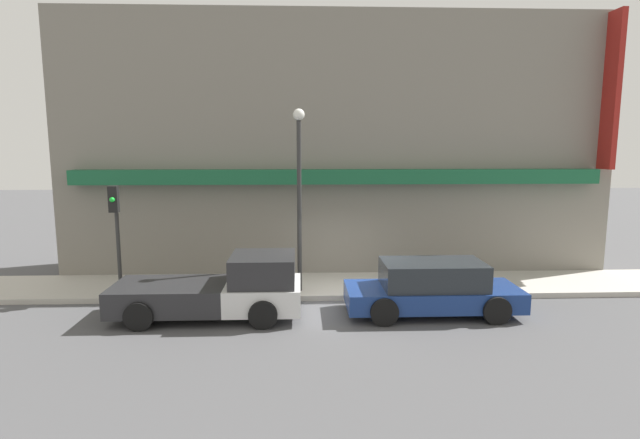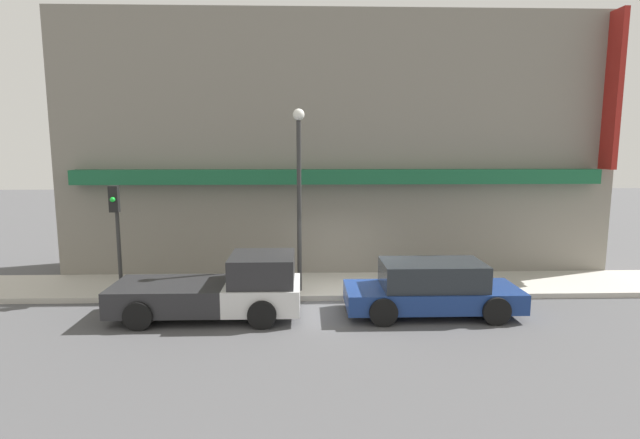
{
  "view_description": "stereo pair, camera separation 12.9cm",
  "coord_description": "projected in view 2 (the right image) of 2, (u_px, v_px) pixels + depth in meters",
  "views": [
    {
      "loc": [
        -1.33,
        -14.76,
        4.73
      ],
      "look_at": [
        -0.69,
        1.12,
        2.37
      ],
      "focal_mm": 28.0,
      "sensor_mm": 36.0,
      "label": 1
    },
    {
      "loc": [
        -1.2,
        -14.77,
        4.73
      ],
      "look_at": [
        -0.69,
        1.12,
        2.37
      ],
      "focal_mm": 28.0,
      "sensor_mm": 36.0,
      "label": 2
    }
  ],
  "objects": [
    {
      "name": "pickup_truck",
      "position": [
        221.0,
        289.0,
        13.85
      ],
      "size": [
        5.15,
        2.21,
        1.75
      ],
      "rotation": [
        0.0,
        0.0,
        0.03
      ],
      "color": "silver",
      "rests_on": "ground"
    },
    {
      "name": "fire_hydrant",
      "position": [
        276.0,
        281.0,
        15.73
      ],
      "size": [
        0.18,
        0.18,
        0.66
      ],
      "color": "red",
      "rests_on": "sidewalk"
    },
    {
      "name": "building",
      "position": [
        336.0,
        147.0,
        18.88
      ],
      "size": [
        19.8,
        3.8,
        9.36
      ],
      "color": "gray",
      "rests_on": "ground"
    },
    {
      "name": "parked_car",
      "position": [
        432.0,
        288.0,
        14.05
      ],
      "size": [
        4.87,
        2.04,
        1.51
      ],
      "rotation": [
        0.0,
        0.0,
        -0.0
      ],
      "color": "navy",
      "rests_on": "ground"
    },
    {
      "name": "ground_plane",
      "position": [
        344.0,
        301.0,
        15.33
      ],
      "size": [
        80.0,
        80.0,
        0.0
      ],
      "primitive_type": "plane",
      "color": "#4C4C4F"
    },
    {
      "name": "traffic_light",
      "position": [
        116.0,
        219.0,
        15.35
      ],
      "size": [
        0.28,
        0.42,
        3.35
      ],
      "color": "#2D2D2D",
      "rests_on": "sidewalk"
    },
    {
      "name": "sidewalk",
      "position": [
        340.0,
        286.0,
        16.71
      ],
      "size": [
        36.0,
        2.8,
        0.17
      ],
      "color": "#B7B2A8",
      "rests_on": "ground"
    },
    {
      "name": "street_lamp",
      "position": [
        299.0,
        179.0,
        15.35
      ],
      "size": [
        0.36,
        0.36,
        5.67
      ],
      "color": "#2D2D2D",
      "rests_on": "sidewalk"
    }
  ]
}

